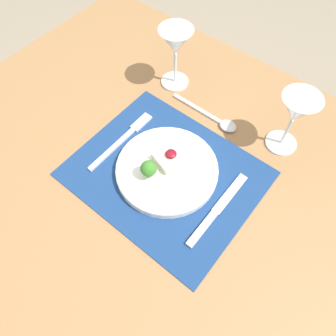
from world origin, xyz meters
The scene contains 9 objects.
ground_plane centered at (0.00, 0.00, 0.00)m, with size 8.00×8.00×0.00m, color gray.
dining_table centered at (0.00, 0.00, 0.66)m, with size 1.25×0.97×0.76m.
placemat centered at (0.00, 0.00, 0.76)m, with size 0.42×0.35×0.00m, color navy.
dinner_plate centered at (0.00, 0.01, 0.77)m, with size 0.24×0.24×0.07m.
fork centered at (-0.14, 0.02, 0.76)m, with size 0.02×0.22×0.01m.
knife centered at (0.15, -0.01, 0.76)m, with size 0.02×0.22×0.01m.
spoon centered at (0.01, 0.21, 0.76)m, with size 0.20×0.04×0.01m.
wine_glass_near centered at (0.17, 0.25, 0.87)m, with size 0.09×0.09×0.16m.
wine_glass_far centered at (-0.17, 0.25, 0.88)m, with size 0.09×0.09×0.17m.
Camera 1 is at (0.25, -0.30, 1.42)m, focal length 35.00 mm.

